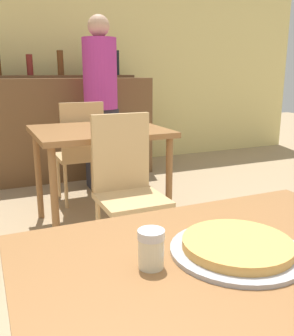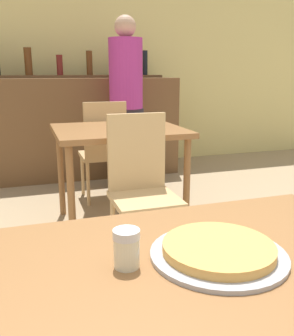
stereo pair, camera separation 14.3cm
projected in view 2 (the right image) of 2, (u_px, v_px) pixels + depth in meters
The scene contains 10 objects.
wall_back at pixel (56, 54), 4.54m from camera, with size 8.00×0.05×2.80m.
dining_table_near at pixel (208, 288), 0.97m from camera, with size 1.08×0.73×0.73m.
dining_table_far at pixel (119, 140), 2.86m from camera, with size 0.95×0.84×0.78m.
bar_counter at pixel (64, 129), 4.28m from camera, with size 2.60×0.56×1.12m.
bar_back_shelf at pixel (56, 71), 4.23m from camera, with size 2.39×0.24×0.34m.
chair_far_side_front at pixel (141, 180), 2.36m from camera, with size 0.40×0.40×0.94m.
chair_far_side_back at pixel (104, 147), 3.43m from camera, with size 0.40×0.40×0.94m.
pizza_tray at pixel (217, 250), 0.95m from camera, with size 0.35×0.35×0.04m.
cheese_shaker at pixel (127, 248), 0.89m from camera, with size 0.07×0.07×0.10m.
person_standing at pixel (126, 97), 3.83m from camera, with size 0.34×0.34×1.73m.
Camera 2 is at (-0.42, -0.77, 1.19)m, focal length 40.00 mm.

